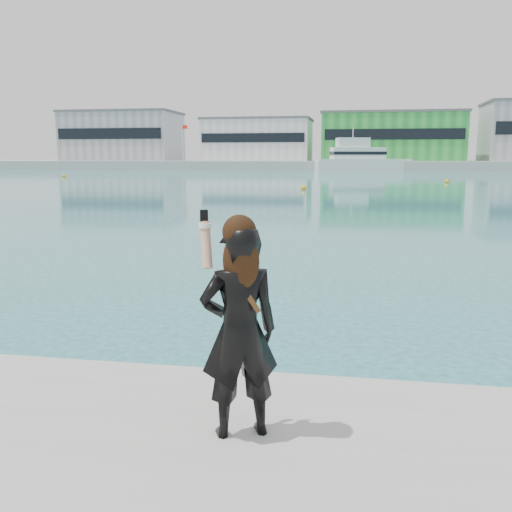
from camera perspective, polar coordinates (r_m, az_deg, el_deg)
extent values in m
plane|color=#175C6D|center=(5.12, -0.79, -23.92)|extent=(500.00, 500.00, 0.00)
cube|color=#9E9E99|center=(134.20, 9.78, 8.96)|extent=(320.00, 40.00, 2.00)
cube|color=gray|center=(143.55, -13.15, 11.49)|extent=(26.00, 16.00, 11.00)
cube|color=black|center=(136.15, -14.52, 11.77)|extent=(24.70, 0.20, 2.42)
cube|color=#59595B|center=(143.85, -13.24, 13.78)|extent=(26.52, 16.32, 0.50)
cube|color=silver|center=(134.18, 0.21, 11.45)|extent=(24.00, 15.00, 9.00)
cube|color=black|center=(126.72, -0.38, 11.74)|extent=(22.80, 0.20, 1.98)
cube|color=#59595B|center=(134.40, 0.22, 13.47)|extent=(24.48, 15.30, 0.50)
cube|color=green|center=(132.44, 13.38, 11.42)|extent=(30.00, 16.00, 10.00)
cube|color=black|center=(124.38, 13.60, 11.76)|extent=(28.50, 0.20, 2.20)
cube|color=#59595B|center=(132.71, 13.47, 13.69)|extent=(30.60, 16.32, 0.50)
cylinder|color=silver|center=(131.09, -7.36, 11.19)|extent=(0.16, 0.16, 8.00)
cube|color=red|center=(131.04, -7.14, 12.68)|extent=(1.20, 0.04, 0.80)
cylinder|color=silver|center=(127.00, 19.97, 10.73)|extent=(0.16, 0.16, 8.00)
cube|color=red|center=(127.23, 20.33, 12.24)|extent=(1.20, 0.04, 0.80)
cube|color=white|center=(114.74, 10.58, 8.91)|extent=(18.93, 9.56, 2.43)
cube|color=white|center=(114.46, 10.12, 10.09)|extent=(10.89, 6.71, 2.23)
cube|color=white|center=(114.24, 9.65, 11.12)|extent=(6.76, 4.89, 1.82)
cube|color=black|center=(114.46, 10.12, 10.09)|extent=(11.11, 6.86, 0.61)
cylinder|color=silver|center=(114.30, 9.68, 12.08)|extent=(0.16, 0.16, 2.03)
sphere|color=#FFAC0D|center=(67.36, 18.54, 6.96)|extent=(0.50, 0.50, 0.50)
sphere|color=#FFAC0D|center=(86.60, -18.66, 7.49)|extent=(0.50, 0.50, 0.50)
sphere|color=#FFAC0D|center=(50.60, 4.76, 6.63)|extent=(0.50, 0.50, 0.50)
imported|color=black|center=(4.19, -1.68, -7.59)|extent=(0.68, 0.58, 1.58)
sphere|color=black|center=(4.01, -1.67, 2.44)|extent=(0.24, 0.24, 0.24)
ellipsoid|color=black|center=(3.99, -1.51, -0.50)|extent=(0.26, 0.14, 0.42)
cylinder|color=tan|center=(4.10, -5.02, 1.09)|extent=(0.14, 0.20, 0.34)
cylinder|color=white|center=(4.13, -5.13, 3.06)|extent=(0.10, 0.10, 0.03)
cube|color=black|center=(4.16, -5.22, 3.85)|extent=(0.06, 0.03, 0.12)
cube|color=#4C2D14|center=(4.03, -1.03, -3.62)|extent=(0.21, 0.10, 0.32)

